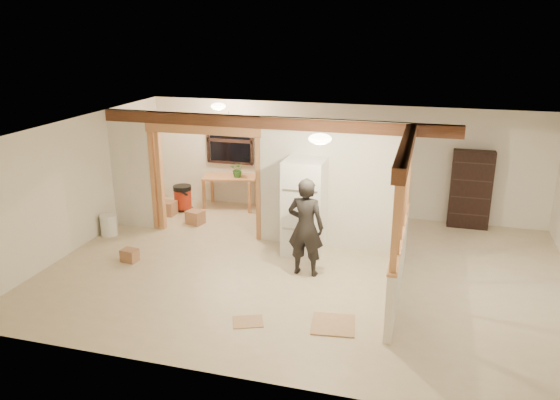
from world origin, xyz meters
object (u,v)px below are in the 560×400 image
(work_table, at_px, (230,192))
(shop_vac, at_px, (183,198))
(bookshelf, at_px, (471,190))
(woman, at_px, (306,227))
(refrigerator, at_px, (304,207))

(work_table, distance_m, shop_vac, 1.12)
(bookshelf, bearing_deg, work_table, -178.42)
(woman, distance_m, bookshelf, 4.26)
(woman, distance_m, work_table, 3.98)
(refrigerator, xyz_separation_m, shop_vac, (-3.29, 1.63, -0.61))
(refrigerator, bearing_deg, shop_vac, 153.62)
(work_table, bearing_deg, refrigerator, -54.76)
(work_table, xyz_separation_m, bookshelf, (5.35, 0.15, 0.45))
(work_table, height_order, shop_vac, work_table)
(refrigerator, xyz_separation_m, work_table, (-2.29, 2.12, -0.52))
(woman, xyz_separation_m, bookshelf, (2.83, 3.18, -0.03))
(work_table, relative_size, shop_vac, 2.04)
(refrigerator, bearing_deg, bookshelf, 36.44)
(work_table, distance_m, bookshelf, 5.37)
(refrigerator, relative_size, woman, 1.05)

